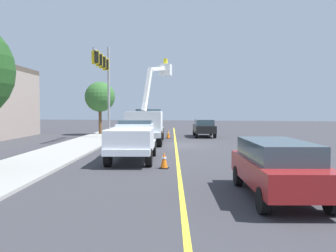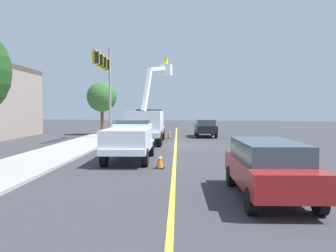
{
  "view_description": "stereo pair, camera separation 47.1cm",
  "coord_description": "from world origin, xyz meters",
  "px_view_note": "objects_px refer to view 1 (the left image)",
  "views": [
    {
      "loc": [
        -24.65,
        -4.56,
        2.62
      ],
      "look_at": [
        0.8,
        0.76,
        1.4
      ],
      "focal_mm": 36.68,
      "sensor_mm": 36.0,
      "label": 1
    },
    {
      "loc": [
        -24.55,
        -5.02,
        2.62
      ],
      "look_at": [
        0.8,
        0.76,
        1.4
      ],
      "focal_mm": 36.68,
      "sensor_mm": 36.0,
      "label": 2
    }
  ],
  "objects_px": {
    "traffic_cone_mid_front": "(168,134)",
    "traffic_signal_mast": "(105,74)",
    "service_pickup_truck": "(133,139)",
    "utility_bucket_truck": "(147,123)",
    "passing_minivan": "(204,127)",
    "trailing_sedan": "(277,165)",
    "traffic_cone_leading": "(164,160)"
  },
  "relations": [
    {
      "from": "utility_bucket_truck",
      "to": "service_pickup_truck",
      "type": "relative_size",
      "value": 1.45
    },
    {
      "from": "utility_bucket_truck",
      "to": "traffic_cone_leading",
      "type": "xyz_separation_m",
      "value": [
        -11.41,
        -3.92,
        -1.23
      ]
    },
    {
      "from": "service_pickup_truck",
      "to": "traffic_cone_mid_front",
      "type": "distance_m",
      "value": 14.11
    },
    {
      "from": "utility_bucket_truck",
      "to": "trailing_sedan",
      "type": "xyz_separation_m",
      "value": [
        -15.65,
        -8.32,
        -0.63
      ]
    },
    {
      "from": "trailing_sedan",
      "to": "traffic_cone_mid_front",
      "type": "relative_size",
      "value": 5.83
    },
    {
      "from": "passing_minivan",
      "to": "trailing_sedan",
      "type": "relative_size",
      "value": 1.0
    },
    {
      "from": "traffic_cone_mid_front",
      "to": "traffic_signal_mast",
      "type": "relative_size",
      "value": 0.11
    },
    {
      "from": "service_pickup_truck",
      "to": "traffic_signal_mast",
      "type": "distance_m",
      "value": 13.1
    },
    {
      "from": "traffic_cone_leading",
      "to": "utility_bucket_truck",
      "type": "bearing_deg",
      "value": 18.94
    },
    {
      "from": "service_pickup_truck",
      "to": "traffic_cone_mid_front",
      "type": "bearing_deg",
      "value": 4.32
    },
    {
      "from": "trailing_sedan",
      "to": "traffic_cone_leading",
      "type": "distance_m",
      "value": 6.15
    },
    {
      "from": "trailing_sedan",
      "to": "traffic_signal_mast",
      "type": "relative_size",
      "value": 0.61
    },
    {
      "from": "traffic_signal_mast",
      "to": "utility_bucket_truck",
      "type": "bearing_deg",
      "value": -107.05
    },
    {
      "from": "traffic_cone_mid_front",
      "to": "traffic_signal_mast",
      "type": "xyz_separation_m",
      "value": [
        -3.29,
        4.85,
        5.28
      ]
    },
    {
      "from": "utility_bucket_truck",
      "to": "traffic_cone_leading",
      "type": "bearing_deg",
      "value": -161.06
    },
    {
      "from": "utility_bucket_truck",
      "to": "traffic_cone_mid_front",
      "type": "bearing_deg",
      "value": -9.88
    },
    {
      "from": "passing_minivan",
      "to": "service_pickup_truck",
      "type": "bearing_deg",
      "value": 173.34
    },
    {
      "from": "utility_bucket_truck",
      "to": "service_pickup_truck",
      "type": "distance_m",
      "value": 9.71
    },
    {
      "from": "service_pickup_truck",
      "to": "trailing_sedan",
      "type": "height_order",
      "value": "service_pickup_truck"
    },
    {
      "from": "utility_bucket_truck",
      "to": "service_pickup_truck",
      "type": "bearing_deg",
      "value": -169.0
    },
    {
      "from": "passing_minivan",
      "to": "utility_bucket_truck",
      "type": "bearing_deg",
      "value": 152.12
    },
    {
      "from": "service_pickup_truck",
      "to": "traffic_cone_leading",
      "type": "distance_m",
      "value": 2.9
    },
    {
      "from": "trailing_sedan",
      "to": "traffic_cone_mid_front",
      "type": "height_order",
      "value": "trailing_sedan"
    },
    {
      "from": "traffic_cone_leading",
      "to": "traffic_signal_mast",
      "type": "distance_m",
      "value": 15.87
    },
    {
      "from": "service_pickup_truck",
      "to": "traffic_signal_mast",
      "type": "bearing_deg",
      "value": 28.77
    },
    {
      "from": "traffic_cone_mid_front",
      "to": "service_pickup_truck",
      "type": "bearing_deg",
      "value": -175.68
    },
    {
      "from": "trailing_sedan",
      "to": "traffic_signal_mast",
      "type": "distance_m",
      "value": 21.47
    },
    {
      "from": "service_pickup_truck",
      "to": "traffic_cone_leading",
      "type": "height_order",
      "value": "service_pickup_truck"
    },
    {
      "from": "traffic_signal_mast",
      "to": "traffic_cone_mid_front",
      "type": "bearing_deg",
      "value": -55.83
    },
    {
      "from": "utility_bucket_truck",
      "to": "passing_minivan",
      "type": "relative_size",
      "value": 1.68
    },
    {
      "from": "service_pickup_truck",
      "to": "traffic_cone_mid_front",
      "type": "xyz_separation_m",
      "value": [
        14.05,
        1.06,
        -0.69
      ]
    },
    {
      "from": "utility_bucket_truck",
      "to": "passing_minivan",
      "type": "bearing_deg",
      "value": -27.88
    }
  ]
}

